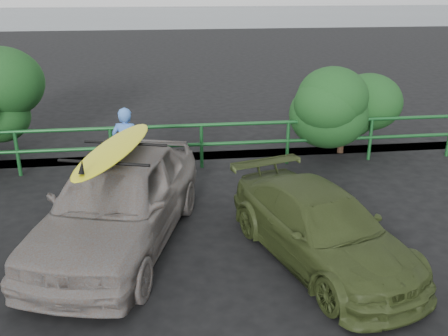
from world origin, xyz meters
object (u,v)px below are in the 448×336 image
at_px(guardrail, 157,147).
at_px(surfboard, 115,149).
at_px(sedan, 119,200).
at_px(olive_vehicle, 321,227).
at_px(man, 127,146).

distance_m(guardrail, surfboard, 3.57).
relative_size(guardrail, surfboard, 4.97).
xyz_separation_m(guardrail, surfboard, (-0.61, -3.35, 1.10)).
bearing_deg(sedan, surfboard, 0.00).
height_order(olive_vehicle, surfboard, surfboard).
distance_m(guardrail, man, 0.98).
xyz_separation_m(olive_vehicle, surfboard, (-3.03, 0.92, 1.08)).
bearing_deg(surfboard, sedan, 0.00).
distance_m(sedan, man, 2.65).
bearing_deg(man, olive_vehicle, 144.20).
bearing_deg(sedan, man, 106.81).
bearing_deg(surfboard, guardrail, 96.32).
distance_m(olive_vehicle, man, 4.70).
distance_m(guardrail, olive_vehicle, 4.91).
bearing_deg(man, guardrail, -117.69).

